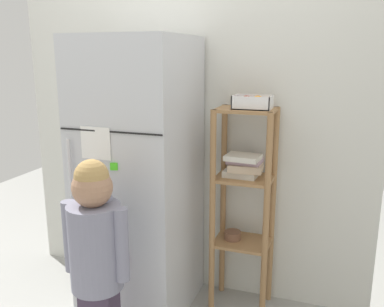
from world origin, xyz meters
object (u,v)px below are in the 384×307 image
object	(u,v)px
pantry_shelf_unit	(243,191)
child_standing	(96,246)
refrigerator	(140,179)
fruit_bin	(252,103)

from	to	relation	value
pantry_shelf_unit	child_standing	bearing A→B (deg)	-126.63
child_standing	pantry_shelf_unit	size ratio (longest dim) A/B	0.87
refrigerator	child_standing	distance (m)	0.59
refrigerator	pantry_shelf_unit	size ratio (longest dim) A/B	1.32
child_standing	pantry_shelf_unit	distance (m)	0.94
child_standing	pantry_shelf_unit	bearing A→B (deg)	53.37
pantry_shelf_unit	refrigerator	bearing A→B (deg)	-162.73
child_standing	fruit_bin	distance (m)	1.14
refrigerator	pantry_shelf_unit	xyz separation A→B (m)	(0.59, 0.18, -0.07)
refrigerator	fruit_bin	xyz separation A→B (m)	(0.64, 0.16, 0.47)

